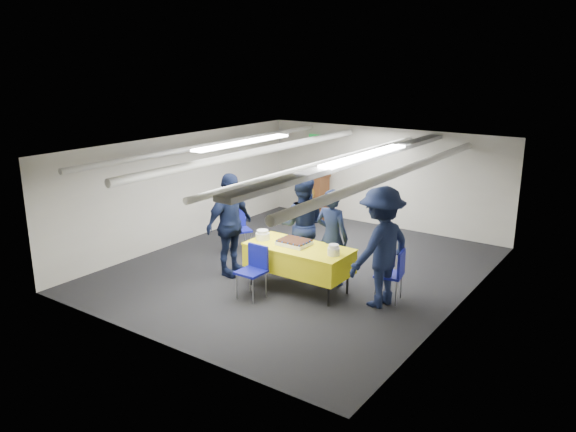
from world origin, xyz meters
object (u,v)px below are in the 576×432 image
object	(u,v)px
serving_table	(299,258)
podium	(315,195)
sheet_cake	(294,242)
chair_left	(238,225)
chair_near	(254,266)
sailor_b	(302,225)
sailor_c	(230,225)
chair_right	(394,270)
sailor_a	(332,237)
sailor_d	(381,247)

from	to	relation	value
serving_table	podium	size ratio (longest dim) A/B	1.43
serving_table	sheet_cake	world-z (taller)	sheet_cake
podium	chair_left	bearing A→B (deg)	-90.59
serving_table	podium	world-z (taller)	podium
chair_near	sailor_b	xyz separation A→B (m)	(0.00, 1.40, 0.36)
chair_near	serving_table	bearing A→B (deg)	57.16
serving_table	chair_near	distance (m)	0.79
podium	sailor_c	bearing A→B (deg)	-79.80
chair_near	sailor_b	distance (m)	1.44
chair_right	sailor_c	world-z (taller)	sailor_c
serving_table	chair_left	distance (m)	2.37
chair_right	sailor_b	size ratio (longest dim) A/B	0.49
serving_table	sailor_c	distance (m)	1.46
sailor_a	sailor_d	world-z (taller)	sailor_d
serving_table	podium	xyz separation A→B (m)	(-2.13, 3.86, 0.05)
sailor_c	serving_table	bearing A→B (deg)	-83.00
podium	sailor_d	xyz separation A→B (m)	(3.52, -3.64, 0.35)
serving_table	sailor_c	world-z (taller)	sailor_c
sailor_b	sailor_d	distance (m)	1.90
sheet_cake	sailor_a	xyz separation A→B (m)	(0.43, 0.52, 0.03)
chair_right	sailor_a	distance (m)	1.26
serving_table	chair_near	xyz separation A→B (m)	(-0.43, -0.66, -0.03)
chair_right	sailor_d	bearing A→B (deg)	-120.98
podium	chair_near	distance (m)	4.84
chair_left	sailor_b	size ratio (longest dim) A/B	0.49
chair_near	sailor_d	distance (m)	2.08
serving_table	chair_left	size ratio (longest dim) A/B	2.07
sailor_b	sailor_d	world-z (taller)	sailor_d
sailor_a	sailor_c	size ratio (longest dim) A/B	0.90
sailor_b	sailor_d	xyz separation A→B (m)	(1.83, -0.51, 0.07)
podium	sailor_d	distance (m)	5.08
sheet_cake	serving_table	bearing A→B (deg)	-11.69
sheet_cake	sailor_a	size ratio (longest dim) A/B	0.31
serving_table	chair_right	xyz separation A→B (m)	(1.54, 0.46, -0.03)
chair_right	sailor_b	distance (m)	2.02
podium	sailor_c	size ratio (longest dim) A/B	0.67
serving_table	chair_right	distance (m)	1.61
serving_table	sailor_a	distance (m)	0.69
sheet_cake	sailor_d	xyz separation A→B (m)	(1.50, 0.20, 0.15)
chair_near	chair_left	size ratio (longest dim) A/B	1.00
sheet_cake	chair_near	size ratio (longest dim) A/B	0.61
chair_left	sailor_b	distance (m)	1.78
sheet_cake	sailor_c	xyz separation A→B (m)	(-1.30, -0.15, 0.12)
sailor_a	sailor_c	xyz separation A→B (m)	(-1.73, -0.67, 0.09)
sailor_b	serving_table	bearing A→B (deg)	92.84
sheet_cake	chair_right	world-z (taller)	chair_right
sailor_a	podium	bearing A→B (deg)	-52.25
sailor_c	sailor_a	bearing A→B (deg)	-67.03
chair_right	sailor_b	xyz separation A→B (m)	(-1.97, 0.27, 0.36)
chair_near	sailor_b	bearing A→B (deg)	89.96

